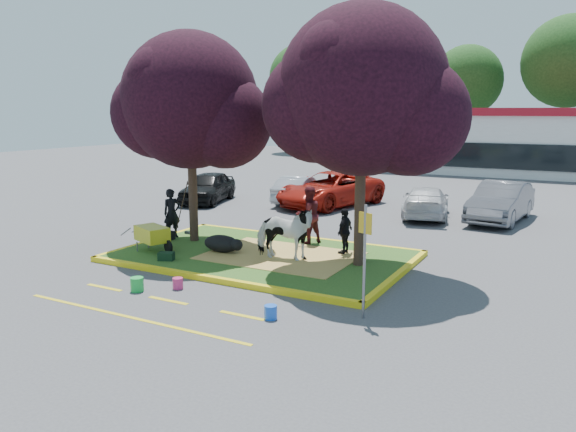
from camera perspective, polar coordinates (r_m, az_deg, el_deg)
The scene contains 32 objects.
ground at distance 16.47m, azimuth -2.58°, elevation -4.32°, with size 90.00×90.00×0.00m, color #424244.
median_island at distance 16.45m, azimuth -2.58°, elevation -4.07°, with size 8.00×5.00×0.15m, color #295019.
curb_near at distance 14.39m, azimuth -7.89°, elevation -6.35°, with size 8.30×0.16×0.15m, color yellow.
curb_far at distance 18.65m, azimuth 1.50°, elevation -2.29°, with size 8.30×0.16×0.15m, color yellow.
curb_left at distance 18.82m, azimuth -13.31°, elevation -2.46°, with size 0.16×5.30×0.15m, color yellow.
curb_right at distance 14.85m, azimuth 11.13°, elevation -5.91°, with size 0.16×5.30×0.15m, color yellow.
straw_bedding at distance 16.14m, azimuth -0.75°, elevation -4.06°, with size 4.20×3.00×0.01m, color tan.
tree_purple_left at distance 17.80m, azimuth -9.89°, elevation 10.85°, with size 5.06×4.20×6.51m.
tree_purple_right at distance 14.79m, azimuth 7.61°, elevation 11.74°, with size 5.30×4.40×6.82m.
fire_lane_stripe_a at distance 14.54m, azimuth -18.15°, elevation -6.92°, with size 1.10×0.12×0.01m, color yellow.
fire_lane_stripe_b at distance 13.21m, azimuth -12.08°, elevation -8.39°, with size 1.10×0.12×0.01m, color yellow.
fire_lane_stripe_c at distance 12.07m, azimuth -4.70°, elevation -10.04°, with size 1.10×0.12×0.01m, color yellow.
fire_lane_long at distance 12.38m, azimuth -15.72°, elevation -9.88°, with size 6.00×0.10×0.01m, color yellow.
retail_building at distance 42.12m, azimuth 20.03°, elevation 7.34°, with size 20.40×8.40×4.40m.
treeline at distance 51.83m, azimuth 21.21°, elevation 13.86°, with size 46.58×7.80×14.63m.
cow at distance 15.53m, azimuth -0.41°, elevation -1.78°, with size 0.82×1.80×1.52m, color white.
calf at distance 16.65m, azimuth -6.75°, elevation -2.80°, with size 1.16×0.66×0.50m, color black.
handler at distance 18.71m, azimuth -11.72°, elevation 0.27°, with size 0.58×0.38×1.60m, color black.
visitor_a at distance 17.53m, azimuth 2.07°, elevation 0.10°, with size 0.87×0.68×1.79m, color #4D161B.
visitor_b at distance 16.32m, azimuth 5.80°, elevation -1.55°, with size 0.79×0.33×1.34m, color black.
wheelbarrow at distance 17.05m, azimuth -13.61°, elevation -1.82°, with size 1.95×1.02×0.74m.
gear_bag_dark at distance 18.60m, azimuth -12.28°, elevation -1.90°, with size 0.54×0.29×0.27m, color black.
gear_bag_green at distance 16.03m, azimuth -12.27°, elevation -4.01°, with size 0.43×0.27×0.23m, color black.
sign_post at distance 11.56m, azimuth 7.80°, elevation -3.37°, with size 0.32×0.16×2.41m.
bucket_green at distance 14.00m, azimuth -15.09°, elevation -6.72°, with size 0.31×0.31×0.34m, color green.
bucket_pink at distance 13.96m, azimuth -11.13°, elevation -6.73°, with size 0.25×0.25×0.27m, color #CB2D69.
bucket_blue at distance 11.82m, azimuth -1.77°, elevation -9.74°, with size 0.27×0.27×0.29m, color blue.
car_black at distance 26.61m, azimuth -8.15°, elevation 2.93°, with size 1.68×4.19×1.43m, color black.
car_silver at distance 26.11m, azimuth 1.10°, elevation 2.72°, with size 1.34×3.85×1.27m, color #A2A5AA.
car_red at distance 25.31m, azimuth 4.35°, elevation 2.75°, with size 2.56×5.54×1.54m, color #A5180D.
car_white at distance 23.37m, azimuth 13.84°, elevation 1.41°, with size 1.73×4.26×1.23m, color silver.
car_grey at distance 23.26m, azimuth 20.80°, elevation 1.34°, with size 1.61×4.62×1.52m, color #55565D.
Camera 1 is at (8.20, -13.63, 4.28)m, focal length 35.00 mm.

